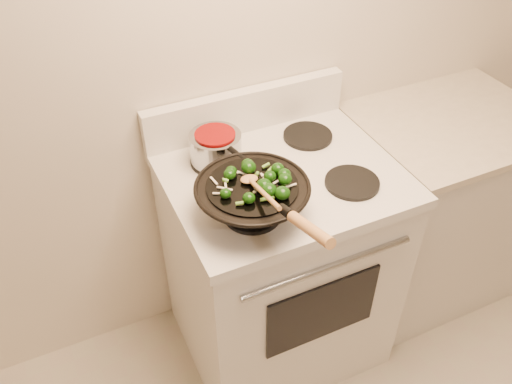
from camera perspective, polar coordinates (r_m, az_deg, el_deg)
name	(u,v)px	position (r m, az deg, el deg)	size (l,w,h in m)	color
stove	(279,263)	(2.14, 2.39, -7.46)	(0.78, 0.67, 1.08)	silver
counter_unit	(432,206)	(2.52, 18.05, -1.45)	(0.74, 0.62, 0.91)	silver
wok	(253,198)	(1.62, -0.32, -0.64)	(0.35, 0.58, 0.23)	black
stirfry	(262,180)	(1.58, 0.59, 1.29)	(0.24, 0.21, 0.04)	#0E3307
wooden_spoon	(257,187)	(1.54, 0.13, 0.53)	(0.06, 0.24, 0.08)	#B78048
saucepan	(216,147)	(1.84, -4.24, 4.76)	(0.18, 0.28, 0.10)	#95989D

